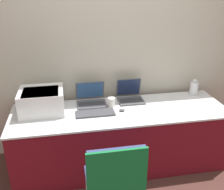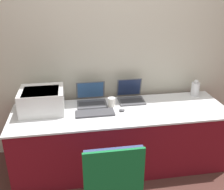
# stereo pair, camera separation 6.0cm
# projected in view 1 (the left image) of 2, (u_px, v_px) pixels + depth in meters

# --- Properties ---
(ground_plane) EXTENTS (14.00, 14.00, 0.00)m
(ground_plane) POSITION_uv_depth(u_px,v_px,m) (127.00, 183.00, 2.93)
(ground_plane) COLOR #472823
(wall_back) EXTENTS (8.00, 0.05, 2.60)m
(wall_back) POSITION_uv_depth(u_px,v_px,m) (113.00, 51.00, 3.19)
(wall_back) COLOR #B7B2A3
(wall_back) RESTS_ON ground_plane
(table) EXTENTS (2.46, 0.76, 0.73)m
(table) POSITION_uv_depth(u_px,v_px,m) (120.00, 137.00, 3.13)
(table) COLOR maroon
(table) RESTS_ON ground_plane
(printer) EXTENTS (0.48, 0.42, 0.26)m
(printer) POSITION_uv_depth(u_px,v_px,m) (42.00, 100.00, 2.90)
(printer) COLOR silver
(printer) RESTS_ON table
(laptop_left) EXTENTS (0.35, 0.31, 0.25)m
(laptop_left) POSITION_uv_depth(u_px,v_px,m) (91.00, 99.00, 3.13)
(laptop_left) COLOR #4C4C51
(laptop_left) RESTS_ON table
(laptop_right) EXTENTS (0.31, 0.29, 0.25)m
(laptop_right) POSITION_uv_depth(u_px,v_px,m) (130.00, 96.00, 3.22)
(laptop_right) COLOR #4C4C51
(laptop_right) RESTS_ON table
(external_keyboard) EXTENTS (0.43, 0.17, 0.02)m
(external_keyboard) POSITION_uv_depth(u_px,v_px,m) (95.00, 113.00, 2.89)
(external_keyboard) COLOR #3D3D42
(external_keyboard) RESTS_ON table
(coffee_cup) EXTENTS (0.09, 0.09, 0.11)m
(coffee_cup) POSITION_uv_depth(u_px,v_px,m) (111.00, 102.00, 3.05)
(coffee_cup) COLOR white
(coffee_cup) RESTS_ON table
(mouse) EXTENTS (0.07, 0.05, 0.03)m
(mouse) POSITION_uv_depth(u_px,v_px,m) (122.00, 110.00, 2.95)
(mouse) COLOR #4C4C51
(mouse) RESTS_ON table
(metal_pitcher) EXTENTS (0.11, 0.11, 0.21)m
(metal_pitcher) POSITION_uv_depth(u_px,v_px,m) (194.00, 88.00, 3.37)
(metal_pitcher) COLOR silver
(metal_pitcher) RESTS_ON table
(chair) EXTENTS (0.48, 0.45, 0.92)m
(chair) POSITION_uv_depth(u_px,v_px,m) (115.00, 178.00, 2.17)
(chair) COLOR navy
(chair) RESTS_ON ground_plane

